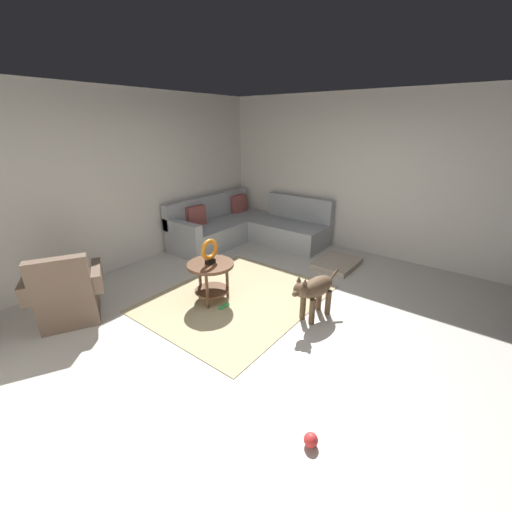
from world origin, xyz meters
TOP-DOWN VIEW (x-y plane):
  - ground_plane at (0.00, 0.00)m, footprint 6.00×6.00m
  - wall_back at (0.00, 2.94)m, footprint 6.00×0.12m
  - wall_right at (2.94, 0.00)m, footprint 0.12×6.00m
  - area_rug at (0.15, 0.70)m, footprint 2.30×1.90m
  - sectional_couch at (1.99, 2.02)m, footprint 2.20×2.25m
  - armchair at (-1.44, 1.93)m, footprint 0.99×0.90m
  - side_table at (-0.08, 0.93)m, footprint 0.60×0.60m
  - torus_sculpture at (-0.08, 0.93)m, footprint 0.28×0.08m
  - dog_bed_mat at (1.98, 0.08)m, footprint 0.80×0.60m
  - dog at (0.37, -0.33)m, footprint 0.84×0.31m
  - dog_toy_ball at (-1.15, -1.13)m, footprint 0.11×0.11m
  - dog_toy_rope at (-0.13, 0.67)m, footprint 0.16×0.06m

SIDE VIEW (x-z plane):
  - ground_plane at x=0.00m, z-range -0.10..0.00m
  - area_rug at x=0.15m, z-range 0.00..0.01m
  - dog_toy_rope at x=-0.13m, z-range 0.00..0.05m
  - dog_bed_mat at x=1.98m, z-range 0.00..0.09m
  - dog_toy_ball at x=-1.15m, z-range 0.00..0.11m
  - sectional_couch at x=1.99m, z-range -0.15..0.73m
  - armchair at x=-1.44m, z-range -0.12..0.76m
  - dog at x=0.37m, z-range 0.06..0.69m
  - side_table at x=-0.08m, z-range 0.15..0.69m
  - torus_sculpture at x=-0.08m, z-range 0.55..0.87m
  - wall_back at x=0.00m, z-range 0.00..2.70m
  - wall_right at x=2.94m, z-range 0.00..2.70m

